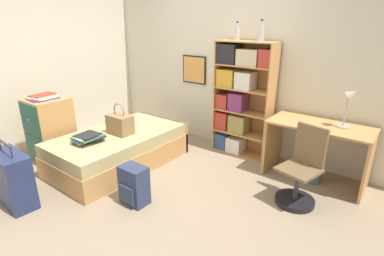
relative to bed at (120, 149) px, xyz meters
The scene contains 17 objects.
ground_plane 0.70m from the bed, ahead, with size 14.00×14.00×0.00m, color gray.
wall_back 2.02m from the bed, 67.39° to the left, with size 10.00×0.09×2.60m.
wall_left 1.87m from the bed, behind, with size 0.06×10.00×2.60m.
bed is the anchor object (origin of this frame).
handbag 0.38m from the bed, ahead, with size 0.35×0.22×0.43m.
book_stack_on_bed 0.54m from the bed, 94.06° to the right, with size 0.31×0.39×0.11m.
suitcase 1.37m from the bed, 96.16° to the right, with size 0.61×0.30×0.74m.
dresser 1.05m from the bed, 150.80° to the right, with size 0.52×0.54×0.92m.
magazine_pile_on_dresser 1.26m from the bed, 149.98° to the right, with size 0.35×0.38×0.06m.
bookcase 1.87m from the bed, 51.31° to the left, with size 0.86×0.32×1.67m.
bottle_green 2.30m from the bed, 54.59° to the left, with size 0.07×0.07×0.25m.
bottle_brown 2.49m from the bed, 46.05° to the left, with size 0.08×0.08×0.28m.
desk 2.64m from the bed, 27.87° to the left, with size 1.20×0.61×0.75m.
desk_lamp 3.00m from the bed, 26.21° to the left, with size 0.20×0.15×0.49m.
desk_chair 2.41m from the bed, 14.22° to the left, with size 0.47×0.47×0.88m.
backpack 1.04m from the bed, 31.43° to the right, with size 0.31×0.23×0.44m.
waste_bin 2.60m from the bed, 26.64° to the left, with size 0.20×0.20×0.22m.
Camera 1 is at (2.50, -2.42, 1.94)m, focal length 28.00 mm.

